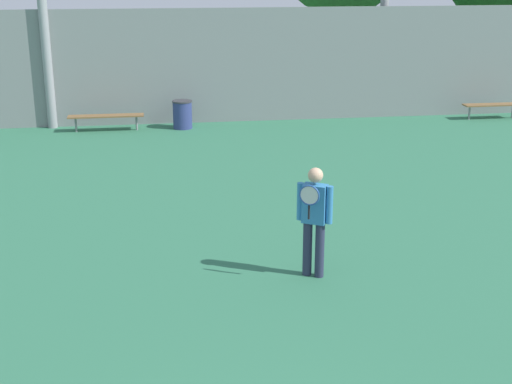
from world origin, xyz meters
TOP-DOWN VIEW (x-y plane):
  - tennis_player at (1.41, 5.91)m, footprint 0.53×0.51m
  - bench_courtside_near at (-2.24, 16.30)m, footprint 2.11×0.40m
  - bench_courtside_far at (9.27, 16.30)m, footprint 1.74×0.40m
  - trash_bin at (-0.09, 16.34)m, footprint 0.57×0.57m
  - back_fence at (0.00, 17.07)m, footprint 25.93×0.06m

SIDE VIEW (x-z plane):
  - trash_bin at x=-0.09m, z-range 0.00..0.80m
  - bench_courtside_far at x=9.27m, z-range 0.18..0.64m
  - bench_courtside_near at x=-2.24m, z-range 0.19..0.64m
  - tennis_player at x=1.41m, z-range 0.12..1.83m
  - back_fence at x=0.00m, z-range 0.00..3.32m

